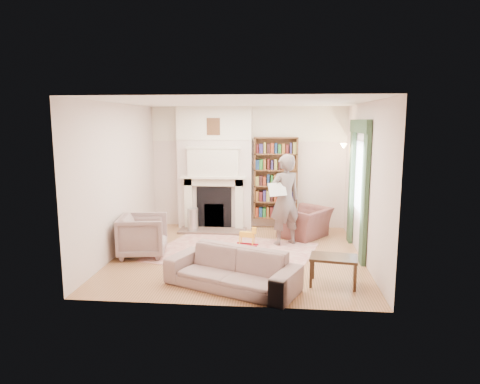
# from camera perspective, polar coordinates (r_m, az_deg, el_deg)

# --- Properties ---
(floor) EXTENTS (4.50, 4.50, 0.00)m
(floor) POSITION_cam_1_polar(r_m,az_deg,el_deg) (8.09, -0.17, -8.35)
(floor) COLOR brown
(floor) RESTS_ON ground
(ceiling) EXTENTS (4.50, 4.50, 0.00)m
(ceiling) POSITION_cam_1_polar(r_m,az_deg,el_deg) (7.71, -0.18, 11.88)
(ceiling) COLOR white
(ceiling) RESTS_ON wall_back
(wall_back) EXTENTS (4.50, 0.00, 4.50)m
(wall_back) POSITION_cam_1_polar(r_m,az_deg,el_deg) (10.00, 1.07, 3.29)
(wall_back) COLOR silver
(wall_back) RESTS_ON floor
(wall_front) EXTENTS (4.50, 0.00, 4.50)m
(wall_front) POSITION_cam_1_polar(r_m,az_deg,el_deg) (5.57, -2.39, -1.68)
(wall_front) COLOR silver
(wall_front) RESTS_ON floor
(wall_left) EXTENTS (0.00, 4.50, 4.50)m
(wall_left) POSITION_cam_1_polar(r_m,az_deg,el_deg) (8.30, -15.84, 1.66)
(wall_left) COLOR silver
(wall_left) RESTS_ON floor
(wall_right) EXTENTS (0.00, 4.50, 4.50)m
(wall_right) POSITION_cam_1_polar(r_m,az_deg,el_deg) (7.89, 16.33, 1.24)
(wall_right) COLOR silver
(wall_right) RESTS_ON floor
(fireplace) EXTENTS (1.70, 0.58, 2.80)m
(fireplace) POSITION_cam_1_polar(r_m,az_deg,el_deg) (9.89, -3.37, 3.13)
(fireplace) COLOR silver
(fireplace) RESTS_ON floor
(bookcase) EXTENTS (1.00, 0.24, 1.85)m
(bookcase) POSITION_cam_1_polar(r_m,az_deg,el_deg) (9.87, 4.77, 1.86)
(bookcase) COLOR brown
(bookcase) RESTS_ON floor
(window) EXTENTS (0.02, 0.90, 1.30)m
(window) POSITION_cam_1_polar(r_m,az_deg,el_deg) (8.27, 15.72, 1.98)
(window) COLOR silver
(window) RESTS_ON wall_right
(curtain_left) EXTENTS (0.07, 0.32, 2.40)m
(curtain_left) POSITION_cam_1_polar(r_m,az_deg,el_deg) (7.62, 16.31, -0.56)
(curtain_left) COLOR #30482E
(curtain_left) RESTS_ON floor
(curtain_right) EXTENTS (0.07, 0.32, 2.40)m
(curtain_right) POSITION_cam_1_polar(r_m,az_deg,el_deg) (8.98, 14.64, 0.99)
(curtain_right) COLOR #30482E
(curtain_right) RESTS_ON floor
(pelmet) EXTENTS (0.09, 1.70, 0.24)m
(pelmet) POSITION_cam_1_polar(r_m,az_deg,el_deg) (8.20, 15.70, 8.45)
(pelmet) COLOR #30482E
(pelmet) RESTS_ON wall_right
(wall_sconce) EXTENTS (0.20, 0.24, 0.24)m
(wall_sconce) POSITION_cam_1_polar(r_m,az_deg,el_deg) (9.27, 13.39, 5.65)
(wall_sconce) COLOR gold
(wall_sconce) RESTS_ON wall_right
(rug) EXTENTS (3.35, 2.87, 0.01)m
(rug) POSITION_cam_1_polar(r_m,az_deg,el_deg) (8.23, -0.92, -8.00)
(rug) COLOR beige
(rug) RESTS_ON floor
(armchair_reading) EXTENTS (1.27, 1.30, 0.64)m
(armchair_reading) POSITION_cam_1_polar(r_m,az_deg,el_deg) (9.30, 8.67, -4.06)
(armchair_reading) COLOR #51302B
(armchair_reading) RESTS_ON floor
(armchair_left) EXTENTS (0.96, 0.94, 0.77)m
(armchair_left) POSITION_cam_1_polar(r_m,az_deg,el_deg) (8.13, -12.81, -5.68)
(armchair_left) COLOR #9D9381
(armchair_left) RESTS_ON floor
(sofa) EXTENTS (2.14, 1.50, 0.58)m
(sofa) POSITION_cam_1_polar(r_m,az_deg,el_deg) (6.48, -1.09, -10.24)
(sofa) COLOR gray
(sofa) RESTS_ON floor
(man_reading) EXTENTS (0.80, 0.72, 1.83)m
(man_reading) POSITION_cam_1_polar(r_m,az_deg,el_deg) (8.57, 5.99, -1.06)
(man_reading) COLOR #5E504B
(man_reading) RESTS_ON floor
(newspaper) EXTENTS (0.38, 0.28, 0.25)m
(newspaper) POSITION_cam_1_polar(r_m,az_deg,el_deg) (8.33, 5.01, 0.35)
(newspaper) COLOR silver
(newspaper) RESTS_ON man_reading
(coffee_table) EXTENTS (0.76, 0.55, 0.45)m
(coffee_table) POSITION_cam_1_polar(r_m,az_deg,el_deg) (6.76, 12.33, -10.22)
(coffee_table) COLOR #382613
(coffee_table) RESTS_ON floor
(paraffin_heater) EXTENTS (0.27, 0.27, 0.55)m
(paraffin_heater) POSITION_cam_1_polar(r_m,az_deg,el_deg) (9.64, -6.29, -3.79)
(paraffin_heater) COLOR #B6B8BE
(paraffin_heater) RESTS_ON floor
(rocking_horse) EXTENTS (0.47, 0.25, 0.39)m
(rocking_horse) POSITION_cam_1_polar(r_m,az_deg,el_deg) (8.57, 0.91, -5.97)
(rocking_horse) COLOR yellow
(rocking_horse) RESTS_ON rug
(board_game) EXTENTS (0.48, 0.48, 0.03)m
(board_game) POSITION_cam_1_polar(r_m,az_deg,el_deg) (8.30, -4.02, -7.72)
(board_game) COLOR #E2DD4F
(board_game) RESTS_ON rug
(game_box_lid) EXTENTS (0.32, 0.26, 0.05)m
(game_box_lid) POSITION_cam_1_polar(r_m,az_deg,el_deg) (8.51, -4.45, -7.22)
(game_box_lid) COLOR #AA2F13
(game_box_lid) RESTS_ON rug
(comic_annuals) EXTENTS (0.92, 0.82, 0.02)m
(comic_annuals) POSITION_cam_1_polar(r_m,az_deg,el_deg) (7.74, 0.49, -9.02)
(comic_annuals) COLOR red
(comic_annuals) RESTS_ON rug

